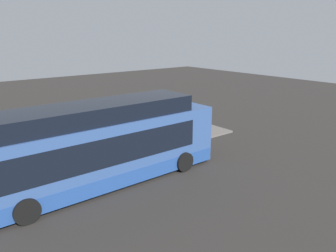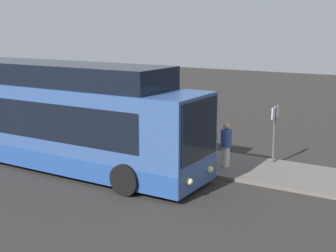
{
  "view_description": "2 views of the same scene",
  "coord_description": "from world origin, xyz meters",
  "px_view_note": "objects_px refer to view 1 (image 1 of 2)",
  "views": [
    {
      "loc": [
        -7.8,
        -13.21,
        6.94
      ],
      "look_at": [
        3.13,
        0.51,
        1.94
      ],
      "focal_mm": 35.0,
      "sensor_mm": 36.0,
      "label": 1
    },
    {
      "loc": [
        11.11,
        -12.7,
        5.27
      ],
      "look_at": [
        3.13,
        0.51,
        1.94
      ],
      "focal_mm": 50.0,
      "sensor_mm": 36.0,
      "label": 2
    }
  ],
  "objects_px": {
    "passenger_with_bags": "(141,129)",
    "sign_post": "(163,114)",
    "bus_lead": "(97,149)",
    "passenger_waiting": "(86,137)",
    "passenger_boarding": "(160,129)",
    "suitcase": "(84,150)"
  },
  "relations": [
    {
      "from": "passenger_with_bags",
      "to": "sign_post",
      "type": "relative_size",
      "value": 0.79
    },
    {
      "from": "bus_lead",
      "to": "passenger_waiting",
      "type": "distance_m",
      "value": 4.43
    },
    {
      "from": "passenger_waiting",
      "to": "passenger_boarding",
      "type": "bearing_deg",
      "value": 36.19
    },
    {
      "from": "passenger_boarding",
      "to": "sign_post",
      "type": "relative_size",
      "value": 0.75
    },
    {
      "from": "bus_lead",
      "to": "passenger_with_bags",
      "type": "relative_size",
      "value": 7.05
    },
    {
      "from": "bus_lead",
      "to": "passenger_waiting",
      "type": "relative_size",
      "value": 7.28
    },
    {
      "from": "passenger_with_bags",
      "to": "passenger_waiting",
      "type": "bearing_deg",
      "value": -176.11
    },
    {
      "from": "sign_post",
      "to": "passenger_waiting",
      "type": "bearing_deg",
      "value": -178.67
    },
    {
      "from": "passenger_with_bags",
      "to": "sign_post",
      "type": "distance_m",
      "value": 2.52
    },
    {
      "from": "bus_lead",
      "to": "suitcase",
      "type": "bearing_deg",
      "value": 75.67
    },
    {
      "from": "passenger_with_bags",
      "to": "suitcase",
      "type": "relative_size",
      "value": 1.85
    },
    {
      "from": "passenger_with_bags",
      "to": "sign_post",
      "type": "xyz_separation_m",
      "value": [
        2.37,
        0.74,
        0.45
      ]
    },
    {
      "from": "passenger_waiting",
      "to": "suitcase",
      "type": "bearing_deg",
      "value": -75.06
    },
    {
      "from": "passenger_waiting",
      "to": "passenger_with_bags",
      "type": "relative_size",
      "value": 0.97
    },
    {
      "from": "passenger_boarding",
      "to": "passenger_with_bags",
      "type": "relative_size",
      "value": 0.96
    },
    {
      "from": "bus_lead",
      "to": "suitcase",
      "type": "distance_m",
      "value": 3.99
    },
    {
      "from": "bus_lead",
      "to": "passenger_boarding",
      "type": "bearing_deg",
      "value": 26.03
    },
    {
      "from": "bus_lead",
      "to": "passenger_boarding",
      "type": "distance_m",
      "value": 6.5
    },
    {
      "from": "passenger_boarding",
      "to": "suitcase",
      "type": "distance_m",
      "value": 4.97
    },
    {
      "from": "passenger_with_bags",
      "to": "suitcase",
      "type": "bearing_deg",
      "value": -167.51
    },
    {
      "from": "suitcase",
      "to": "sign_post",
      "type": "bearing_deg",
      "value": 5.96
    },
    {
      "from": "bus_lead",
      "to": "passenger_with_bags",
      "type": "xyz_separation_m",
      "value": [
        4.76,
        3.55,
        -0.72
      ]
    }
  ]
}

